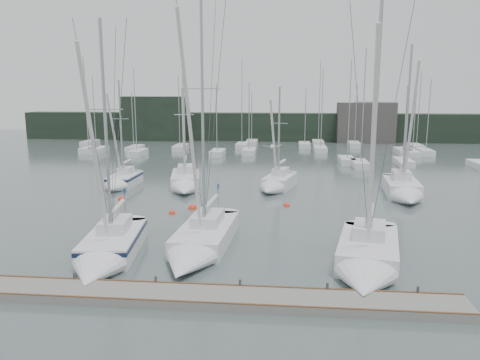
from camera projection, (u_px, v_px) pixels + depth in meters
The scene contains 18 objects.
ground at pixel (211, 261), 25.91m from camera, with size 160.00×160.00×0.00m, color #4E5F5D.
dock at pixel (194, 297), 20.98m from camera, with size 24.00×2.00×0.40m, color slate.
far_treeline at pixel (264, 127), 85.99m from camera, with size 90.00×4.00×5.00m, color black.
far_building_left at pixel (155, 119), 85.65m from camera, with size 12.00×3.00×8.00m, color black.
far_building_right at pixel (366, 123), 82.13m from camera, with size 10.00×3.00×7.00m, color #44413E.
mast_forest at pixel (278, 150), 69.40m from camera, with size 57.95×26.98×14.07m.
sailboat_near_left at pixel (106, 252), 25.58m from camera, with size 3.93×9.60×14.00m.
sailboat_near_center at pixel (197, 246), 26.74m from camera, with size 3.53×10.76×15.97m.
sailboat_near_right at pixel (367, 262), 24.10m from camera, with size 4.84×9.66×14.79m.
sailboat_mid_a at pixel (120, 182), 44.95m from camera, with size 2.41×6.47×10.93m.
sailboat_mid_b at pixel (185, 183), 44.18m from camera, with size 4.16×8.66×11.63m.
sailboat_mid_c at pixel (276, 184), 43.84m from camera, with size 3.93×7.07×10.30m.
sailboat_mid_e at pixel (404, 191), 40.49m from camera, with size 3.45×8.44×13.97m.
buoy_a at pixel (172, 213), 35.78m from camera, with size 0.51×0.51×0.51m, color #FC3016.
buoy_b at pixel (287, 206), 38.10m from camera, with size 0.53×0.53×0.53m, color #FC3016.
buoy_c at pixel (122, 200), 40.12m from camera, with size 0.61×0.61×0.61m, color #FC3016.
seagull at pixel (272, 147), 26.05m from camera, with size 1.11×0.55×0.22m.
buoy_d at pixel (193, 208), 37.29m from camera, with size 0.69×0.69×0.69m, color #FC3016.
Camera 1 is at (3.97, -24.29, 9.38)m, focal length 35.00 mm.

